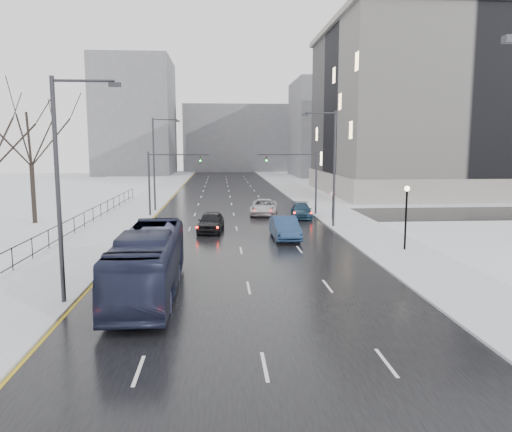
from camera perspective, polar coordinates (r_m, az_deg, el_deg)
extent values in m
cube|color=black|center=(62.55, -2.86, 1.56)|extent=(16.00, 150.00, 0.04)
cube|color=black|center=(50.64, -2.55, 0.03)|extent=(130.00, 10.00, 0.04)
cube|color=silver|center=(63.19, -12.42, 1.50)|extent=(5.00, 150.00, 0.16)
cube|color=silver|center=(63.64, 6.64, 1.68)|extent=(5.00, 150.00, 0.16)
cube|color=white|center=(65.24, -20.71, 1.35)|extent=(14.00, 150.00, 0.12)
cube|color=black|center=(34.64, -23.70, -2.06)|extent=(0.04, 70.00, 0.05)
cube|color=black|center=(34.81, -23.61, -3.68)|extent=(0.04, 70.00, 0.05)
cylinder|color=black|center=(34.74, -23.65, -3.04)|extent=(0.06, 0.06, 1.30)
cylinder|color=#2D2D33|center=(43.30, 8.95, 5.20)|extent=(0.20, 0.20, 10.00)
cylinder|color=#2D2D33|center=(43.06, 7.37, 11.61)|extent=(2.60, 0.12, 0.12)
cube|color=#2D2D33|center=(42.81, 5.63, 11.45)|extent=(0.50, 0.25, 0.18)
cylinder|color=#2D2D33|center=(23.31, -21.68, 2.35)|extent=(0.20, 0.20, 10.00)
cylinder|color=#2D2D33|center=(23.02, -19.14, 14.40)|extent=(2.60, 0.12, 0.12)
cube|color=#2D2D33|center=(22.71, -15.85, 14.24)|extent=(0.50, 0.25, 0.18)
cylinder|color=#2D2D33|center=(54.62, -11.59, 5.71)|extent=(0.20, 0.20, 10.00)
cylinder|color=#2D2D33|center=(54.50, -10.35, 10.78)|extent=(2.60, 0.12, 0.12)
cube|color=#2D2D33|center=(54.37, -8.96, 10.66)|extent=(0.50, 0.25, 0.18)
cylinder|color=black|center=(34.78, 16.75, -0.43)|extent=(0.14, 0.14, 4.00)
sphere|color=#FFE5B2|center=(34.55, 16.89, 3.02)|extent=(0.36, 0.36, 0.36)
cylinder|color=#2D2D33|center=(51.22, 6.89, 3.70)|extent=(0.20, 0.20, 6.50)
cylinder|color=#2D2D33|center=(50.59, 3.58, 7.04)|extent=(6.00, 0.12, 0.12)
imported|color=#2D2D33|center=(50.37, 1.19, 6.36)|extent=(0.15, 0.18, 0.90)
sphere|color=#19FF33|center=(50.22, 1.21, 6.36)|extent=(0.16, 0.16, 0.16)
cylinder|color=#2D2D33|center=(50.76, -12.11, 3.54)|extent=(0.20, 0.20, 6.50)
cylinder|color=#2D2D33|center=(50.30, -8.80, 6.95)|extent=(6.00, 0.12, 0.12)
imported|color=#2D2D33|center=(50.19, -6.38, 6.31)|extent=(0.15, 0.18, 0.90)
sphere|color=#19FF33|center=(50.04, -6.38, 6.31)|extent=(0.16, 0.16, 0.16)
cylinder|color=#2D2D33|center=(47.67, 8.71, 1.12)|extent=(0.06, 0.06, 2.50)
cylinder|color=white|center=(47.54, 8.74, 2.50)|extent=(0.60, 0.03, 0.60)
torus|color=#B20C0C|center=(47.54, 8.74, 2.50)|extent=(0.58, 0.06, 0.58)
cube|color=gray|center=(82.72, 22.38, 10.87)|extent=(40.00, 30.00, 24.00)
cube|color=gray|center=(84.37, 22.85, 19.29)|extent=(41.00, 31.00, 0.80)
cube|color=gray|center=(82.76, 21.99, 3.60)|extent=(40.60, 30.60, 3.00)
cube|color=slate|center=(120.82, 10.08, 9.79)|extent=(24.00, 20.00, 22.00)
cube|color=slate|center=(128.98, -13.59, 10.91)|extent=(18.00, 22.00, 28.00)
cube|color=slate|center=(142.24, -2.00, 8.82)|extent=(30.00, 18.00, 18.00)
imported|color=#212540|center=(24.26, -12.20, -5.22)|extent=(2.70, 11.14, 3.10)
imported|color=black|center=(41.19, -5.19, -0.66)|extent=(2.44, 5.03, 1.65)
imported|color=navy|center=(37.90, 3.30, -1.35)|extent=(1.98, 5.26, 1.71)
imported|color=silver|center=(51.24, 0.90, 1.04)|extent=(3.37, 6.00, 1.58)
imported|color=#19344B|center=(49.19, 5.22, 0.61)|extent=(2.40, 4.98, 1.40)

